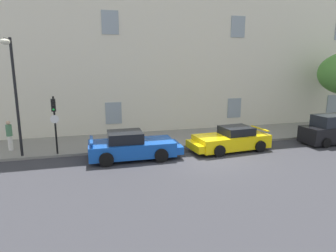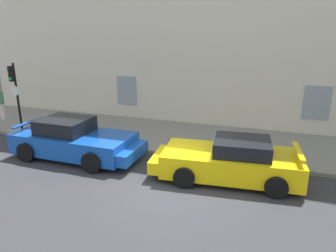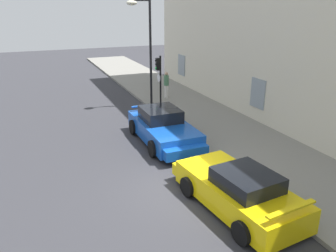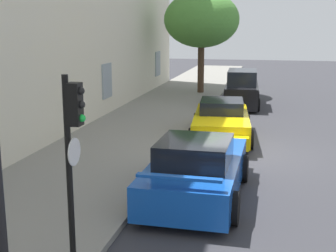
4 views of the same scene
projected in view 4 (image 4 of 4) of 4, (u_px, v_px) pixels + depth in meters
name	position (u px, v px, depth m)	size (l,w,h in m)	color
ground_plane	(247.00, 153.00, 14.82)	(80.00, 80.00, 0.00)	#333338
sidewalk	(120.00, 143.00, 15.71)	(60.00, 4.28, 0.14)	gray
sportscar_red_lead	(198.00, 169.00, 11.06)	(4.89, 2.25, 1.48)	#144CB2
sportscar_yellow_flank	(221.00, 123.00, 16.37)	(4.84, 2.44, 1.36)	yellow
hatchback_parked	(242.00, 90.00, 22.98)	(4.05, 1.90, 1.82)	black
tree_near_kerb	(202.00, 20.00, 26.16)	(4.25, 4.25, 5.71)	#473323
traffic_light	(73.00, 139.00, 7.16)	(0.44, 0.36, 3.14)	black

